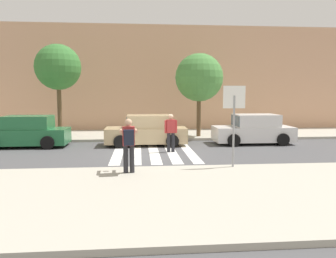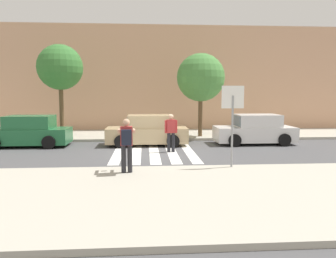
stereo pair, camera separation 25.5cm
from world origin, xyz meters
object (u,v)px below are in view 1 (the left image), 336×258
(street_tree_west, at_px, (58,68))
(street_tree_center, at_px, (199,78))
(pedestrian_crossing, at_px, (171,131))
(parked_car_green, at_px, (26,132))
(photographer_with_backpack, at_px, (129,141))
(parked_car_white, at_px, (254,130))
(stop_sign, at_px, (234,108))
(parked_car_tan, at_px, (147,131))

(street_tree_west, bearing_deg, street_tree_center, -0.35)
(pedestrian_crossing, relative_size, parked_car_green, 0.42)
(photographer_with_backpack, relative_size, street_tree_west, 0.33)
(parked_car_white, bearing_deg, street_tree_west, 167.77)
(stop_sign, xyz_separation_m, parked_car_tan, (-2.82, 5.81, -1.44))
(pedestrian_crossing, bearing_deg, parked_car_green, 163.39)
(stop_sign, height_order, pedestrian_crossing, stop_sign)
(parked_car_tan, bearing_deg, pedestrian_crossing, -63.71)
(stop_sign, distance_m, photographer_with_backpack, 3.73)
(parked_car_green, distance_m, street_tree_center, 9.74)
(street_tree_center, bearing_deg, stop_sign, -91.93)
(pedestrian_crossing, relative_size, street_tree_center, 0.36)
(parked_car_green, xyz_separation_m, parked_car_tan, (5.96, 0.00, 0.00))
(photographer_with_backpack, bearing_deg, street_tree_center, 66.09)
(pedestrian_crossing, xyz_separation_m, street_tree_center, (2.06, 4.31, 2.57))
(stop_sign, bearing_deg, parked_car_white, 64.25)
(pedestrian_crossing, distance_m, parked_car_green, 7.30)
(photographer_with_backpack, height_order, parked_car_tan, photographer_with_backpack)
(stop_sign, distance_m, parked_car_tan, 6.61)
(parked_car_green, relative_size, parked_car_white, 1.00)
(photographer_with_backpack, bearing_deg, parked_car_white, 45.17)
(photographer_with_backpack, distance_m, street_tree_center, 9.71)
(stop_sign, xyz_separation_m, parked_car_green, (-8.78, 5.81, -1.44))
(stop_sign, bearing_deg, pedestrian_crossing, 115.70)
(pedestrian_crossing, bearing_deg, street_tree_west, 143.49)
(photographer_with_backpack, bearing_deg, parked_car_green, 129.37)
(stop_sign, height_order, parked_car_green, stop_sign)
(photographer_with_backpack, relative_size, parked_car_green, 0.42)
(parked_car_tan, bearing_deg, parked_car_white, 0.00)
(pedestrian_crossing, height_order, parked_car_white, pedestrian_crossing)
(street_tree_center, bearing_deg, parked_car_green, -166.21)
(photographer_with_backpack, distance_m, parked_car_green, 8.27)
(parked_car_green, bearing_deg, street_tree_center, 13.79)
(stop_sign, relative_size, pedestrian_crossing, 1.61)
(pedestrian_crossing, distance_m, street_tree_west, 7.95)
(stop_sign, bearing_deg, parked_car_tan, 115.91)
(parked_car_white, relative_size, street_tree_west, 0.78)
(parked_car_green, distance_m, street_tree_west, 4.19)
(stop_sign, height_order, photographer_with_backpack, stop_sign)
(parked_car_tan, distance_m, street_tree_center, 4.74)
(pedestrian_crossing, xyz_separation_m, parked_car_tan, (-1.03, 2.09, -0.25))
(street_tree_west, xyz_separation_m, street_tree_center, (7.95, -0.05, -0.53))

